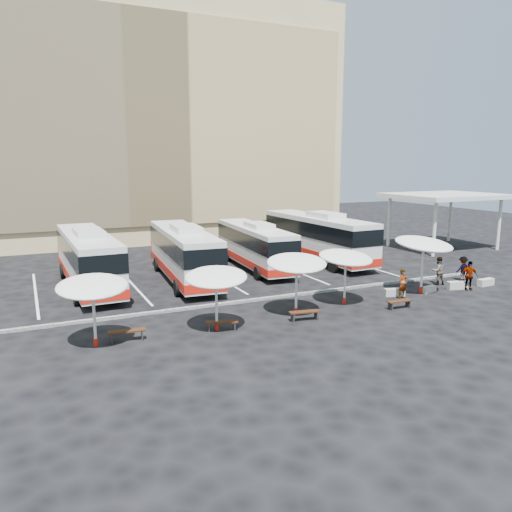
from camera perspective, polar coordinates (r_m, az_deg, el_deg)
name	(u,v)px	position (r m, az deg, el deg)	size (l,w,h in m)	color
ground	(262,303)	(29.37, 0.70, -5.35)	(120.00, 120.00, 0.00)	black
sandstone_building	(138,121)	(58.79, -13.31, 14.77)	(42.00, 18.25, 29.60)	tan
service_canopy	(445,197)	(50.80, 20.76, 6.30)	(10.00, 8.00, 5.20)	silver
curb_divider	(258,299)	(29.78, 0.29, -4.98)	(34.00, 0.25, 0.15)	black
bay_lines	(215,275)	(36.52, -4.74, -2.20)	(24.15, 12.00, 0.01)	white
bus_0	(88,257)	(34.28, -18.65, -0.12)	(3.14, 12.55, 3.97)	silver
bus_1	(183,252)	(34.91, -8.30, 0.51)	(3.66, 12.64, 3.96)	silver
bus_2	(255,244)	(38.52, -0.17, 1.33)	(3.31, 11.66, 3.65)	silver
bus_3	(317,236)	(41.67, 7.02, 2.32)	(3.33, 13.20, 4.17)	silver
sunshade_0	(92,287)	(22.99, -18.20, -3.35)	(3.40, 3.44, 3.23)	silver
sunshade_1	(216,277)	(24.00, -4.58, -2.43)	(3.92, 3.95, 3.15)	silver
sunshade_2	(297,263)	(26.53, 4.67, -0.83)	(4.01, 4.04, 3.33)	silver
sunshade_3	(346,258)	(28.97, 10.21, -0.20)	(3.49, 3.52, 3.21)	silver
sunshade_4	(424,244)	(32.52, 18.62, 1.28)	(4.31, 4.34, 3.67)	silver
wood_bench_0	(127,333)	(23.91, -14.52, -8.49)	(1.71, 0.64, 0.51)	black
wood_bench_1	(222,323)	(24.57, -3.92, -7.70)	(1.61, 0.90, 0.48)	black
wood_bench_2	(305,313)	(26.16, 5.57, -6.54)	(1.68, 0.69, 0.50)	black
wood_bench_3	(399,302)	(29.24, 16.07, -5.12)	(1.54, 0.46, 0.47)	black
conc_bench_0	(394,292)	(31.92, 15.54, -4.02)	(1.23, 0.41, 0.46)	#989892
conc_bench_1	(429,289)	(33.44, 19.15, -3.62)	(1.06, 0.35, 0.40)	#989892
conc_bench_2	(457,285)	(34.96, 22.03, -3.12)	(1.34, 0.45, 0.50)	#989892
conc_bench_3	(486,282)	(36.65, 24.77, -2.74)	(1.25, 0.42, 0.47)	#989892
passenger_0	(403,284)	(31.31, 16.42, -3.09)	(0.65, 0.43, 1.79)	black
passenger_1	(438,271)	(35.58, 20.12, -1.60)	(0.93, 0.72, 1.91)	black
passenger_2	(469,276)	(34.84, 23.15, -2.07)	(1.11, 0.46, 1.89)	black
passenger_3	(463,269)	(37.27, 22.56, -1.37)	(1.12, 0.64, 1.74)	black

